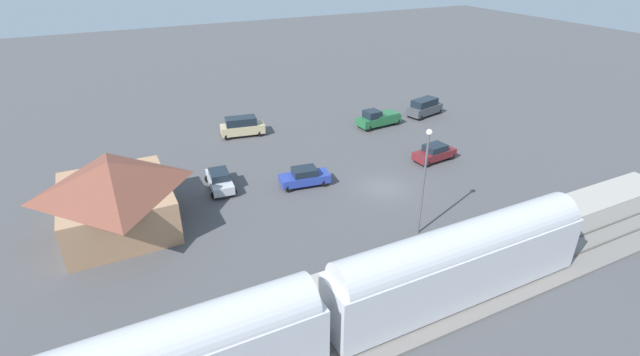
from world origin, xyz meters
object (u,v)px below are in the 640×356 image
object	(u,v)px
pickup_green	(378,118)
suv_tan	(242,126)
sedan_silver	(220,180)
sedan_maroon	(434,153)
light_pole_near_platform	(425,171)
pedestrian_on_platform	(556,202)
pedestrian_waiting_far	(451,238)
station_building	(115,194)
sedan_blue	(305,177)
suv_charcoal	(425,107)

from	to	relation	value
pickup_green	suv_tan	xyz separation A→B (m)	(4.44, 15.56, 0.12)
sedan_silver	sedan_maroon	distance (m)	21.51
sedan_maroon	light_pole_near_platform	world-z (taller)	light_pole_near_platform
pedestrian_on_platform	pedestrian_waiting_far	distance (m)	11.04
station_building	pickup_green	distance (m)	31.57
pedestrian_waiting_far	sedan_blue	size ratio (longest dim) A/B	0.36
sedan_maroon	sedan_silver	bearing A→B (deg)	79.62
suv_tan	sedan_blue	distance (m)	14.31
pedestrian_on_platform	sedan_maroon	size ratio (longest dim) A/B	0.37
pedestrian_on_platform	light_pole_near_platform	xyz separation A→B (m)	(2.88, 11.47, 4.01)
pedestrian_on_platform	sedan_blue	world-z (taller)	pedestrian_on_platform
pedestrian_waiting_far	suv_tan	bearing A→B (deg)	12.43
pedestrian_waiting_far	suv_charcoal	size ratio (longest dim) A/B	0.33
pickup_green	sedan_blue	bearing A→B (deg)	124.49
sedan_silver	sedan_blue	distance (m)	7.65
pedestrian_waiting_far	light_pole_near_platform	distance (m)	5.08
pedestrian_on_platform	suv_charcoal	distance (m)	24.91
pickup_green	suv_tan	world-z (taller)	suv_tan
suv_tan	sedan_blue	xyz separation A→B (m)	(-14.25, -1.27, -0.27)
pedestrian_on_platform	suv_tan	size ratio (longest dim) A/B	0.33
light_pole_near_platform	suv_charcoal	bearing A→B (deg)	-38.82
suv_charcoal	suv_tan	size ratio (longest dim) A/B	1.01
suv_charcoal	light_pole_near_platform	bearing A→B (deg)	141.18
pedestrian_on_platform	sedan_blue	bearing A→B (deg)	49.18
sedan_maroon	pickup_green	bearing A→B (deg)	-1.18
suv_tan	pedestrian_on_platform	bearing A→B (deg)	-148.40
sedan_silver	suv_charcoal	bearing A→B (deg)	-75.29
suv_tan	sedan_blue	world-z (taller)	suv_tan
suv_charcoal	light_pole_near_platform	xyz separation A→B (m)	(-21.37, 17.19, 4.14)
sedan_blue	pickup_green	bearing A→B (deg)	-55.51
pedestrian_waiting_far	pickup_green	xyz separation A→B (m)	(23.85, -9.33, -0.25)
light_pole_near_platform	station_building	bearing A→B (deg)	61.08
suv_charcoal	sedan_silver	distance (m)	29.78
station_building	suv_tan	bearing A→B (deg)	-45.98
pedestrian_waiting_far	suv_tan	distance (m)	28.96
suv_charcoal	sedan_maroon	distance (m)	13.76
pedestrian_on_platform	light_pole_near_platform	size ratio (longest dim) A/B	0.20
pedestrian_on_platform	pedestrian_waiting_far	xyz separation A→B (m)	(-0.21, 11.04, 0.00)
sedan_blue	light_pole_near_platform	distance (m)	12.63
pedestrian_on_platform	suv_charcoal	size ratio (longest dim) A/B	0.33
station_building	sedan_silver	bearing A→B (deg)	-73.27
sedan_silver	sedan_blue	world-z (taller)	same
suv_charcoal	sedan_silver	world-z (taller)	suv_charcoal
suv_tan	light_pole_near_platform	size ratio (longest dim) A/B	0.61
station_building	pedestrian_on_platform	size ratio (longest dim) A/B	5.92
suv_tan	sedan_blue	bearing A→B (deg)	-174.91
suv_tan	station_building	bearing A→B (deg)	134.02
station_building	pickup_green	xyz separation A→B (m)	(9.55, -30.04, -1.88)
suv_charcoal	sedan_maroon	world-z (taller)	suv_charcoal
pedestrian_waiting_far	light_pole_near_platform	size ratio (longest dim) A/B	0.20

